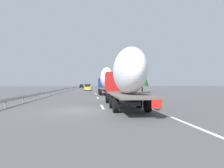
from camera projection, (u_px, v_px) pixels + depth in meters
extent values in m
plane|color=#4C4C4F|center=(88.00, 91.00, 53.88)|extent=(260.00, 260.00, 0.00)
cube|color=white|center=(102.00, 107.00, 16.30)|extent=(3.20, 0.20, 0.01)
cube|color=white|center=(98.00, 98.00, 27.03)|extent=(3.20, 0.20, 0.01)
cube|color=white|center=(96.00, 94.00, 36.26)|extent=(3.20, 0.20, 0.01)
cube|color=white|center=(95.00, 93.00, 41.36)|extent=(3.20, 0.20, 0.01)
cube|color=white|center=(94.00, 90.00, 58.00)|extent=(3.20, 0.20, 0.01)
cube|color=white|center=(94.00, 90.00, 63.12)|extent=(3.20, 0.20, 0.01)
cube|color=white|center=(93.00, 89.00, 77.05)|extent=(3.20, 0.20, 0.01)
cube|color=white|center=(106.00, 90.00, 59.45)|extent=(110.00, 0.20, 0.01)
cube|color=navy|center=(104.00, 83.00, 39.74)|extent=(2.40, 2.50, 1.90)
cube|color=black|center=(104.00, 81.00, 40.84)|extent=(0.08, 2.12, 0.80)
cube|color=#262628|center=(105.00, 91.00, 37.01)|extent=(10.12, 0.70, 0.24)
cube|color=#59544C|center=(107.00, 88.00, 34.28)|extent=(8.60, 2.50, 0.12)
ellipsoid|color=white|center=(107.00, 78.00, 33.95)|extent=(6.07, 2.20, 3.66)
cube|color=red|center=(113.00, 91.00, 30.11)|extent=(0.04, 0.56, 0.56)
cylinder|color=black|center=(99.00, 91.00, 39.62)|extent=(1.04, 0.30, 1.04)
cylinder|color=black|center=(110.00, 91.00, 39.86)|extent=(1.04, 0.30, 1.04)
cylinder|color=black|center=(100.00, 92.00, 35.35)|extent=(1.04, 0.35, 1.04)
cylinder|color=black|center=(112.00, 92.00, 35.59)|extent=(1.04, 0.35, 1.04)
cylinder|color=black|center=(101.00, 92.00, 32.96)|extent=(1.04, 0.35, 1.04)
cylinder|color=black|center=(113.00, 92.00, 33.20)|extent=(1.04, 0.35, 1.04)
cube|color=#B21919|center=(118.00, 82.00, 19.76)|extent=(2.40, 2.50, 1.90)
cube|color=black|center=(117.00, 77.00, 20.86)|extent=(0.08, 2.12, 0.80)
cube|color=#262628|center=(122.00, 98.00, 17.04)|extent=(10.09, 0.70, 0.24)
cube|color=#59544C|center=(128.00, 95.00, 14.31)|extent=(8.56, 2.50, 0.12)
ellipsoid|color=white|center=(129.00, 71.00, 14.16)|extent=(6.44, 2.20, 3.35)
cube|color=red|center=(157.00, 103.00, 10.16)|extent=(0.04, 0.56, 0.56)
cylinder|color=black|center=(107.00, 98.00, 19.64)|extent=(1.04, 0.30, 1.04)
cylinder|color=black|center=(129.00, 98.00, 19.88)|extent=(1.04, 0.30, 1.04)
cylinder|color=black|center=(112.00, 102.00, 15.39)|extent=(1.04, 0.35, 1.04)
cylinder|color=black|center=(139.00, 101.00, 15.62)|extent=(1.04, 0.35, 1.04)
cylinder|color=black|center=(116.00, 105.00, 13.00)|extent=(1.04, 0.35, 1.04)
cylinder|color=black|center=(148.00, 104.00, 13.24)|extent=(1.04, 0.35, 1.04)
cube|color=#ADB2B7|center=(88.00, 87.00, 79.83)|extent=(4.64, 1.76, 0.84)
cube|color=black|center=(88.00, 85.00, 79.48)|extent=(2.55, 1.55, 0.61)
cylinder|color=black|center=(87.00, 88.00, 81.17)|extent=(0.64, 0.22, 0.64)
cylinder|color=black|center=(90.00, 88.00, 81.34)|extent=(0.64, 0.22, 0.64)
cylinder|color=black|center=(86.00, 88.00, 78.31)|extent=(0.64, 0.22, 0.64)
cylinder|color=black|center=(90.00, 88.00, 78.48)|extent=(0.64, 0.22, 0.64)
cube|color=gold|center=(87.00, 88.00, 56.10)|extent=(4.14, 1.81, 0.84)
cube|color=black|center=(87.00, 85.00, 55.79)|extent=(2.27, 1.59, 0.77)
cylinder|color=black|center=(85.00, 89.00, 57.29)|extent=(0.64, 0.22, 0.64)
cylinder|color=black|center=(90.00, 89.00, 57.46)|extent=(0.64, 0.22, 0.64)
cylinder|color=black|center=(85.00, 90.00, 54.74)|extent=(0.64, 0.22, 0.64)
cylinder|color=black|center=(90.00, 90.00, 54.91)|extent=(0.64, 0.22, 0.64)
cube|color=white|center=(89.00, 86.00, 106.03)|extent=(4.53, 1.74, 0.84)
cube|color=black|center=(89.00, 85.00, 105.70)|extent=(2.49, 1.53, 0.70)
cylinder|color=black|center=(88.00, 87.00, 107.34)|extent=(0.64, 0.22, 0.64)
cylinder|color=black|center=(91.00, 87.00, 107.51)|extent=(0.64, 0.22, 0.64)
cylinder|color=black|center=(88.00, 87.00, 104.55)|extent=(0.64, 0.22, 0.64)
cylinder|color=black|center=(91.00, 87.00, 104.72)|extent=(0.64, 0.22, 0.64)
cube|color=black|center=(82.00, 87.00, 93.18)|extent=(4.41, 1.84, 0.84)
cube|color=black|center=(81.00, 85.00, 92.85)|extent=(2.42, 1.62, 0.71)
cylinder|color=black|center=(80.00, 87.00, 94.45)|extent=(0.64, 0.22, 0.64)
cylinder|color=black|center=(83.00, 87.00, 94.62)|extent=(0.64, 0.22, 0.64)
cylinder|color=black|center=(80.00, 87.00, 91.73)|extent=(0.64, 0.22, 0.64)
cylinder|color=black|center=(83.00, 87.00, 91.91)|extent=(0.64, 0.22, 0.64)
cylinder|color=gray|center=(114.00, 87.00, 49.67)|extent=(0.10, 0.10, 2.47)
cube|color=#2D569E|center=(114.00, 81.00, 49.67)|extent=(0.06, 0.90, 0.70)
cylinder|color=#472D19|center=(128.00, 88.00, 48.36)|extent=(0.40, 0.40, 1.77)
cone|color=#194C1E|center=(128.00, 73.00, 48.36)|extent=(2.98, 2.98, 5.77)
cylinder|color=#472D19|center=(118.00, 87.00, 75.01)|extent=(0.32, 0.32, 1.42)
cone|color=#1E5B23|center=(118.00, 79.00, 75.02)|extent=(2.64, 2.64, 5.30)
cylinder|color=#472D19|center=(127.00, 88.00, 57.84)|extent=(0.27, 0.27, 1.77)
cone|color=#194C1E|center=(127.00, 79.00, 57.84)|extent=(4.00, 4.00, 3.55)
cylinder|color=#472D19|center=(111.00, 86.00, 85.62)|extent=(0.26, 0.26, 1.97)
cone|color=#194C1E|center=(111.00, 79.00, 85.62)|extent=(3.84, 3.84, 4.60)
cylinder|color=#472D19|center=(116.00, 87.00, 68.55)|extent=(0.36, 0.36, 1.62)
cone|color=#286B2D|center=(116.00, 78.00, 68.56)|extent=(2.79, 2.79, 5.10)
cylinder|color=#472D19|center=(142.00, 89.00, 42.82)|extent=(0.29, 0.29, 1.48)
cone|color=#194C1E|center=(142.00, 76.00, 42.82)|extent=(2.84, 2.84, 4.56)
cube|color=#9EA0A5|center=(67.00, 89.00, 56.21)|extent=(94.00, 0.06, 0.32)
cube|color=slate|center=(5.00, 104.00, 15.58)|extent=(0.10, 0.10, 0.60)
cube|color=slate|center=(23.00, 100.00, 19.65)|extent=(0.10, 0.10, 0.60)
cube|color=slate|center=(35.00, 97.00, 23.71)|extent=(0.10, 0.10, 0.60)
cube|color=slate|center=(43.00, 95.00, 27.77)|extent=(0.10, 0.10, 0.60)
cube|color=slate|center=(49.00, 94.00, 31.83)|extent=(0.10, 0.10, 0.60)
cube|color=slate|center=(54.00, 93.00, 35.90)|extent=(0.10, 0.10, 0.60)
cube|color=slate|center=(58.00, 92.00, 39.96)|extent=(0.10, 0.10, 0.60)
cube|color=slate|center=(61.00, 91.00, 44.02)|extent=(0.10, 0.10, 0.60)
cube|color=slate|center=(63.00, 91.00, 48.08)|extent=(0.10, 0.10, 0.60)
cube|color=slate|center=(65.00, 90.00, 52.15)|extent=(0.10, 0.10, 0.60)
cube|color=slate|center=(67.00, 90.00, 56.21)|extent=(0.10, 0.10, 0.60)
cube|color=slate|center=(69.00, 89.00, 60.27)|extent=(0.10, 0.10, 0.60)
cube|color=slate|center=(70.00, 89.00, 64.34)|extent=(0.10, 0.10, 0.60)
cube|color=slate|center=(71.00, 89.00, 68.40)|extent=(0.10, 0.10, 0.60)
cube|color=slate|center=(72.00, 88.00, 72.46)|extent=(0.10, 0.10, 0.60)
cube|color=slate|center=(73.00, 88.00, 76.52)|extent=(0.10, 0.10, 0.60)
cube|color=slate|center=(74.00, 88.00, 80.59)|extent=(0.10, 0.10, 0.60)
cube|color=slate|center=(75.00, 88.00, 84.65)|extent=(0.10, 0.10, 0.60)
cube|color=slate|center=(76.00, 88.00, 88.71)|extent=(0.10, 0.10, 0.60)
cube|color=slate|center=(77.00, 87.00, 92.78)|extent=(0.10, 0.10, 0.60)
cube|color=slate|center=(77.00, 87.00, 96.84)|extent=(0.10, 0.10, 0.60)
cube|color=slate|center=(78.00, 87.00, 100.90)|extent=(0.10, 0.10, 0.60)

